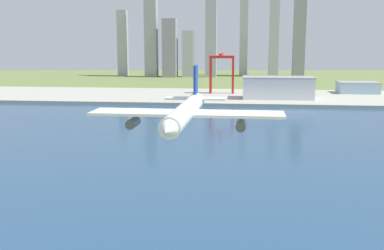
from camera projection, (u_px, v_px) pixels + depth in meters
ground_plane at (200, 130)px, 306.78m from camera, size 2400.00×2400.00×0.00m
water_bay at (189, 150)px, 248.04m from camera, size 840.00×360.00×0.15m
industrial_pier at (218, 96)px, 492.54m from camera, size 840.00×140.00×2.50m
airplane_landing at (186, 112)px, 84.52m from camera, size 35.46×37.62×10.87m
port_crane_red at (222, 64)px, 503.80m from camera, size 26.55×44.05×43.33m
warehouse_main at (278, 88)px, 460.48m from camera, size 68.86×34.04×21.36m
warehouse_annex at (358, 87)px, 512.20m from camera, size 42.75×31.26×12.22m
distant_skyline at (215, 38)px, 799.77m from camera, size 322.68×74.79×156.57m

